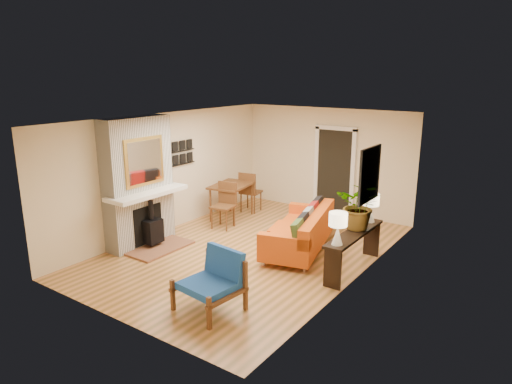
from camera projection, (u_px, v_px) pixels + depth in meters
room_shell at (338, 170)px, 10.53m from camera, size 6.50×6.50×6.50m
fireplace at (140, 186)px, 9.10m from camera, size 1.09×1.68×2.60m
sofa at (303, 231)px, 9.00m from camera, size 1.50×2.41×0.88m
ottoman at (291, 235)px, 9.30m from camera, size 0.92×0.92×0.39m
blue_chair at (215, 278)px, 6.77m from camera, size 0.94×0.92×0.89m
dining_table at (235, 191)px, 10.88m from camera, size 1.02×1.95×1.03m
console_table at (354, 240)px, 8.01m from camera, size 0.34×1.85×0.72m
lamp_near at (338, 225)px, 7.32m from camera, size 0.30×0.30×0.54m
lamp_far at (371, 204)px, 8.44m from camera, size 0.30×0.30×0.54m
houseplant at (360, 205)px, 8.02m from camera, size 0.84×0.75×0.87m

